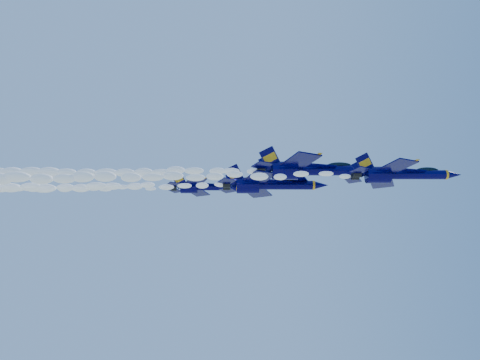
{
  "coord_description": "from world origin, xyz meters",
  "views": [
    {
      "loc": [
        -8.01,
        -73.13,
        127.78
      ],
      "look_at": [
        -7.69,
        0.7,
        153.03
      ],
      "focal_mm": 35.0,
      "sensor_mm": 36.0,
      "label": 1
    }
  ],
  "objects_px": {
    "jet_lead": "(400,174)",
    "jet_second": "(309,170)",
    "jet_third": "(269,185)",
    "jet_fourth": "(204,187)"
  },
  "relations": [
    {
      "from": "jet_fourth",
      "to": "jet_lead",
      "type": "bearing_deg",
      "value": -44.46
    },
    {
      "from": "jet_lead",
      "to": "jet_fourth",
      "type": "xyz_separation_m",
      "value": [
        -28.74,
        28.21,
        7.33
      ]
    },
    {
      "from": "jet_second",
      "to": "jet_lead",
      "type": "bearing_deg",
      "value": -45.37
    },
    {
      "from": "jet_second",
      "to": "jet_fourth",
      "type": "bearing_deg",
      "value": 136.09
    },
    {
      "from": "jet_lead",
      "to": "jet_third",
      "type": "bearing_deg",
      "value": 135.47
    },
    {
      "from": "jet_lead",
      "to": "jet_second",
      "type": "relative_size",
      "value": 0.77
    },
    {
      "from": "jet_lead",
      "to": "jet_second",
      "type": "bearing_deg",
      "value": 134.63
    },
    {
      "from": "jet_third",
      "to": "jet_second",
      "type": "bearing_deg",
      "value": -43.01
    },
    {
      "from": "jet_second",
      "to": "jet_third",
      "type": "relative_size",
      "value": 1.07
    },
    {
      "from": "jet_lead",
      "to": "jet_fourth",
      "type": "relative_size",
      "value": 0.97
    }
  ]
}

